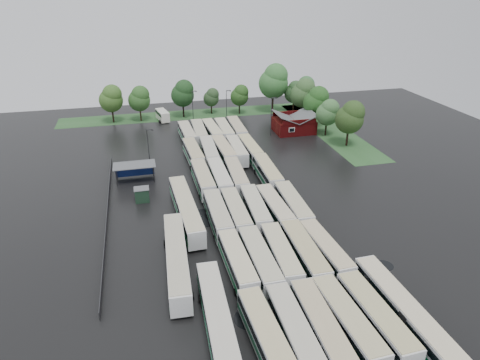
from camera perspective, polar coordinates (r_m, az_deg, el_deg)
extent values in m
plane|color=black|center=(70.96, 0.72, -6.04)|extent=(160.00, 160.00, 0.00)
cube|color=#620A0B|center=(114.29, 7.16, 7.22)|extent=(10.00, 8.00, 3.40)
cube|color=#4C4F51|center=(112.67, 6.02, 8.40)|extent=(5.07, 8.60, 2.19)
cube|color=#4C4F51|center=(114.40, 8.42, 8.52)|extent=(5.07, 8.60, 2.19)
cube|color=#620A0B|center=(110.07, 7.94, 7.66)|extent=(9.00, 0.20, 1.20)
cube|color=silver|center=(109.92, 6.91, 6.65)|extent=(1.60, 0.12, 1.20)
cylinder|color=#2D2D30|center=(86.37, -16.16, 0.21)|extent=(0.16, 0.16, 3.40)
cylinder|color=#2D2D30|center=(86.20, -11.41, 0.69)|extent=(0.16, 0.16, 3.40)
cylinder|color=#2D2D30|center=(89.30, -16.13, 1.06)|extent=(0.16, 0.16, 3.40)
cylinder|color=#2D2D30|center=(89.13, -11.52, 1.53)|extent=(0.16, 0.16, 3.40)
cube|color=#4C4F51|center=(86.96, -13.93, 1.96)|extent=(8.20, 4.20, 0.15)
cube|color=navy|center=(89.45, -13.82, 1.31)|extent=(7.60, 0.08, 2.60)
cube|color=black|center=(79.70, -12.93, -1.95)|extent=(2.50, 2.00, 2.50)
cube|color=#4C4F51|center=(79.12, -13.03, -1.11)|extent=(2.70, 2.20, 0.12)
cube|color=#254E23|center=(129.97, -5.55, 8.75)|extent=(80.00, 10.00, 0.01)
cube|color=#254E23|center=(118.60, 11.68, 6.70)|extent=(10.00, 50.00, 0.01)
cube|color=#2D2D30|center=(76.25, -17.27, -4.39)|extent=(0.10, 50.00, 1.20)
cube|color=silver|center=(49.19, 3.48, -20.11)|extent=(3.33, 13.08, 2.97)
cube|color=black|center=(48.76, 3.50, -19.62)|extent=(3.37, 12.56, 0.95)
cube|color=#124E2D|center=(49.65, 3.46, -20.64)|extent=(3.38, 12.82, 0.65)
cube|color=tan|center=(48.10, 3.53, -18.83)|extent=(3.21, 12.68, 0.13)
cylinder|color=black|center=(53.05, 2.08, -18.15)|extent=(2.75, 1.04, 1.04)
cube|color=silver|center=(49.93, 7.21, -19.44)|extent=(2.77, 13.03, 2.98)
cube|color=black|center=(49.51, 7.25, -18.95)|extent=(2.83, 12.51, 0.95)
cube|color=#0C5F2F|center=(50.39, 7.16, -19.97)|extent=(2.82, 12.77, 0.66)
cube|color=#B0AB96|center=(48.85, 7.31, -18.15)|extent=(2.66, 12.63, 0.13)
cylinder|color=black|center=(53.75, 5.52, -17.57)|extent=(2.77, 1.04, 1.04)
cube|color=silver|center=(50.86, 10.66, -18.68)|extent=(2.96, 13.17, 3.01)
cube|color=black|center=(50.45, 10.72, -18.19)|extent=(3.02, 12.65, 0.96)
cube|color=#024E27|center=(51.32, 10.60, -19.21)|extent=(3.01, 12.91, 0.66)
cube|color=tan|center=(49.80, 10.81, -17.39)|extent=(2.85, 12.77, 0.13)
cylinder|color=black|center=(54.65, 8.72, -16.91)|extent=(2.79, 1.05, 1.05)
cube|color=silver|center=(51.92, 14.06, -17.93)|extent=(3.36, 13.45, 3.06)
cube|color=black|center=(51.51, 14.14, -17.43)|extent=(3.40, 12.91, 0.98)
cube|color=#106130|center=(52.38, 13.98, -18.47)|extent=(3.40, 13.18, 0.67)
cube|color=tan|center=(50.87, 14.26, -16.63)|extent=(3.23, 13.04, 0.13)
cylinder|color=black|center=(55.69, 11.87, -16.25)|extent=(2.83, 1.07, 1.07)
cube|color=silver|center=(53.19, 17.58, -17.18)|extent=(3.38, 13.58, 3.09)
cube|color=black|center=(52.79, 17.67, -16.68)|extent=(3.42, 13.04, 0.99)
cube|color=#155D38|center=(53.64, 17.48, -17.72)|extent=(3.42, 13.31, 0.68)
cube|color=tan|center=(52.16, 17.82, -15.87)|extent=(3.25, 13.17, 0.13)
cylinder|color=black|center=(51.77, 19.85, -21.42)|extent=(2.86, 1.08, 1.08)
cylinder|color=black|center=(56.90, 15.16, -15.61)|extent=(2.86, 1.08, 1.08)
cube|color=silver|center=(59.12, -0.36, -10.99)|extent=(2.93, 12.82, 2.93)
cube|color=black|center=(58.78, -0.36, -10.53)|extent=(2.98, 12.31, 0.94)
cube|color=#085F2A|center=(59.51, -0.36, -11.49)|extent=(2.98, 12.57, 0.64)
cube|color=beige|center=(58.24, -0.37, -9.79)|extent=(2.82, 12.43, 0.13)
cylinder|color=black|center=(56.91, 0.62, -14.55)|extent=(2.71, 1.02, 1.02)
cylinder|color=black|center=(63.21, -1.22, -9.92)|extent=(2.71, 1.02, 1.02)
cube|color=silver|center=(59.45, 2.62, -10.69)|extent=(2.85, 13.33, 3.05)
cube|color=black|center=(59.10, 2.63, -10.21)|extent=(2.91, 12.80, 0.98)
cube|color=#12592F|center=(59.85, 2.61, -11.21)|extent=(2.90, 13.06, 0.67)
cube|color=#B3AE90|center=(58.54, 2.65, -9.44)|extent=(2.74, 12.93, 0.13)
cylinder|color=black|center=(57.18, 3.80, -14.36)|extent=(2.83, 1.06, 1.06)
cylinder|color=black|center=(63.67, 1.52, -9.61)|extent=(2.83, 1.06, 1.06)
cube|color=silver|center=(60.65, 5.46, -10.03)|extent=(3.25, 13.09, 2.98)
cube|color=black|center=(60.31, 5.48, -9.57)|extent=(3.29, 12.57, 0.95)
cube|color=#07532C|center=(61.03, 5.43, -10.53)|extent=(3.29, 12.83, 0.65)
cube|color=#BBB48E|center=(59.77, 5.52, -8.82)|extent=(3.12, 12.70, 0.13)
cylinder|color=black|center=(58.45, 6.73, -13.49)|extent=(2.76, 1.04, 1.04)
cylinder|color=black|center=(64.72, 4.22, -9.04)|extent=(2.76, 1.04, 1.04)
cube|color=silver|center=(61.39, 8.55, -9.65)|extent=(3.00, 13.49, 3.08)
cube|color=black|center=(61.04, 8.59, -9.18)|extent=(3.05, 12.96, 0.99)
cube|color=#095526|center=(61.78, 8.51, -10.17)|extent=(3.05, 13.22, 0.68)
cube|color=tan|center=(60.50, 8.65, -8.41)|extent=(2.88, 13.09, 0.13)
cylinder|color=black|center=(59.17, 10.01, -13.17)|extent=(2.86, 1.08, 1.08)
cylinder|color=black|center=(65.54, 7.08, -8.68)|extent=(2.86, 1.08, 1.08)
cube|color=silver|center=(62.61, 11.27, -9.23)|extent=(3.30, 12.92, 2.93)
cube|color=black|center=(62.28, 11.31, -8.79)|extent=(3.34, 12.41, 0.94)
cube|color=#0A5428|center=(62.97, 11.22, -9.72)|extent=(3.34, 12.66, 0.65)
cube|color=tan|center=(61.77, 11.39, -8.07)|extent=(3.17, 12.53, 0.13)
cylinder|color=black|center=(60.53, 12.75, -12.48)|extent=(2.72, 1.02, 1.02)
cylinder|color=black|center=(66.48, 9.73, -8.36)|extent=(2.72, 1.02, 1.02)
cube|color=silver|center=(69.89, -2.98, -4.71)|extent=(2.80, 13.13, 3.01)
cube|color=black|center=(69.59, -2.99, -4.28)|extent=(2.86, 12.60, 0.96)
cube|color=#0D4F2A|center=(70.22, -2.97, -5.17)|extent=(2.85, 12.86, 0.66)
cube|color=#ADA68D|center=(69.12, -3.01, -3.59)|extent=(2.68, 12.73, 0.13)
cylinder|color=black|center=(67.16, -2.27, -7.57)|extent=(2.79, 1.05, 1.05)
cylinder|color=black|center=(74.22, -3.57, -4.13)|extent=(2.79, 1.05, 1.05)
cube|color=silver|center=(70.54, -0.55, -4.39)|extent=(2.85, 12.96, 2.96)
cube|color=black|center=(70.25, -0.55, -3.97)|extent=(2.91, 12.45, 0.95)
cube|color=#105C2F|center=(70.87, -0.55, -4.84)|extent=(2.90, 12.70, 0.65)
cube|color=#B4AD8C|center=(69.79, -0.56, -3.29)|extent=(2.74, 12.57, 0.13)
cylinder|color=black|center=(67.87, 0.25, -7.16)|extent=(2.75, 1.03, 1.03)
cylinder|color=black|center=(74.79, -1.27, -3.84)|extent=(2.75, 1.03, 1.03)
cube|color=silver|center=(71.56, 2.04, -3.93)|extent=(3.28, 13.09, 2.97)
cube|color=black|center=(71.27, 2.05, -3.52)|extent=(3.32, 12.57, 0.95)
cube|color=#0C532E|center=(71.88, 2.03, -4.39)|extent=(3.32, 12.83, 0.65)
cube|color=#B7B398|center=(70.82, 2.06, -2.85)|extent=(3.15, 12.69, 0.13)
cylinder|color=black|center=(68.89, 2.95, -6.65)|extent=(2.76, 1.04, 1.04)
cylinder|color=black|center=(75.78, 1.19, -3.42)|extent=(2.76, 1.04, 1.04)
cube|color=silver|center=(72.02, 4.63, -3.81)|extent=(3.02, 12.96, 2.95)
cube|color=black|center=(71.74, 4.64, -3.40)|extent=(3.07, 12.44, 0.95)
cube|color=#155D35|center=(72.34, 4.61, -4.26)|extent=(3.07, 12.70, 0.65)
cube|color=#C1B393|center=(71.29, 4.67, -2.74)|extent=(2.90, 12.57, 0.13)
cylinder|color=black|center=(69.42, 5.63, -6.49)|extent=(2.74, 1.03, 1.03)
cylinder|color=black|center=(76.17, 3.64, -3.31)|extent=(2.74, 1.03, 1.03)
cube|color=silver|center=(72.94, 7.06, -3.47)|extent=(3.15, 13.43, 3.06)
cube|color=black|center=(72.64, 7.08, -3.05)|extent=(3.20, 12.90, 0.98)
cube|color=#13542C|center=(73.26, 7.03, -3.93)|extent=(3.20, 13.17, 0.67)
cube|color=tan|center=(72.19, 7.12, -2.37)|extent=(3.02, 13.03, 0.13)
cylinder|color=black|center=(70.28, 8.19, -6.19)|extent=(2.84, 1.07, 1.07)
cylinder|color=black|center=(77.18, 5.91, -2.98)|extent=(2.84, 1.07, 1.07)
cube|color=silver|center=(82.17, -4.96, 0.09)|extent=(2.88, 13.21, 3.02)
cube|color=black|center=(81.92, -4.98, 0.47)|extent=(2.94, 12.68, 0.97)
cube|color=#055C28|center=(82.46, -4.95, -0.33)|extent=(2.93, 12.95, 0.66)
cube|color=tan|center=(81.52, -5.01, 1.08)|extent=(2.76, 12.81, 0.13)
cylinder|color=black|center=(79.10, -4.44, -2.17)|extent=(2.80, 1.05, 1.05)
cylinder|color=black|center=(86.60, -5.37, 0.35)|extent=(2.80, 1.05, 1.05)
cube|color=silver|center=(82.51, -2.74, 0.30)|extent=(2.94, 13.42, 3.07)
cube|color=black|center=(82.25, -2.75, 0.68)|extent=(3.00, 12.89, 0.98)
cube|color=#025D2B|center=(82.80, -2.73, -0.13)|extent=(2.99, 13.15, 0.68)
cube|color=beige|center=(81.85, -2.77, 1.30)|extent=(2.82, 13.02, 0.13)
cylinder|color=black|center=(79.42, -2.12, -1.98)|extent=(2.85, 1.07, 1.07)
cylinder|color=black|center=(86.98, -3.27, 0.55)|extent=(2.85, 1.07, 1.07)
cube|color=silver|center=(83.00, -0.51, 0.45)|extent=(3.36, 13.24, 3.01)
cube|color=black|center=(82.75, -0.51, 0.83)|extent=(3.41, 12.72, 0.96)
cube|color=#126132|center=(83.29, -0.51, 0.04)|extent=(3.41, 12.99, 0.66)
cube|color=tan|center=(82.36, -0.51, 1.44)|extent=(3.24, 12.85, 0.13)
cylinder|color=black|center=(80.00, 0.18, -1.76)|extent=(2.79, 1.05, 1.05)
cylinder|color=black|center=(87.36, -1.13, 0.69)|extent=(2.79, 1.05, 1.05)
cube|color=silver|center=(84.62, 3.67, 0.94)|extent=(3.16, 13.49, 3.07)
cube|color=black|center=(84.37, 3.68, 1.32)|extent=(3.21, 12.95, 0.98)
cube|color=#065329|center=(84.90, 3.66, 0.53)|extent=(3.21, 13.22, 0.68)
cube|color=tan|center=(83.97, 3.70, 1.93)|extent=(3.03, 13.08, 0.13)
cylinder|color=black|center=(81.60, 4.52, -1.26)|extent=(2.85, 1.07, 1.07)
cylinder|color=black|center=(88.99, 2.84, 1.15)|extent=(2.85, 1.07, 1.07)
cube|color=silver|center=(94.43, -6.23, 3.48)|extent=(3.22, 13.16, 2.99)
cube|color=black|center=(94.21, -6.25, 3.82)|extent=(3.26, 12.64, 0.96)
cube|color=#0B5428|center=(94.67, -6.21, 3.11)|extent=(3.26, 12.90, 0.66)
cube|color=tan|center=(93.86, -6.27, 4.36)|extent=(3.09, 12.76, 0.13)
cylinder|color=black|center=(91.18, -5.82, 1.66)|extent=(2.78, 1.05, 1.05)
cylinder|color=black|center=(98.84, -6.53, 3.55)|extent=(2.78, 1.05, 1.05)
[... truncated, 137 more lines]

